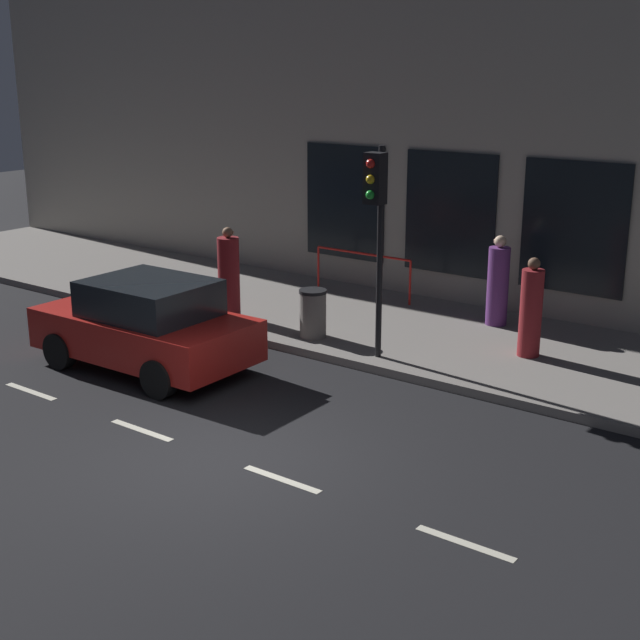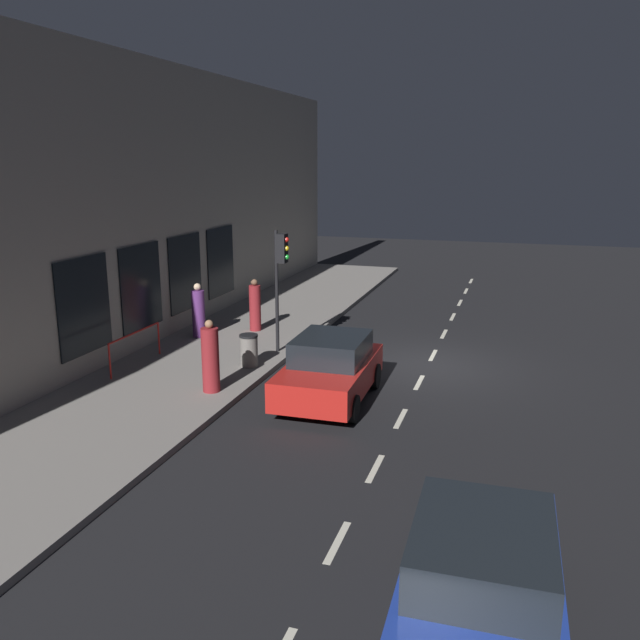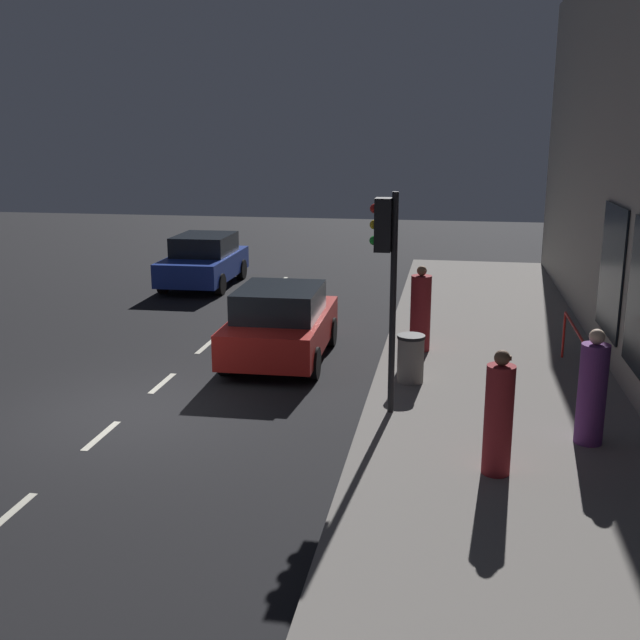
% 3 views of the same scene
% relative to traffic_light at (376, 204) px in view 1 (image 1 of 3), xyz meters
% --- Properties ---
extents(ground_plane, '(60.00, 60.00, 0.00)m').
position_rel_traffic_light_xyz_m(ground_plane, '(-4.32, -0.47, -2.83)').
color(ground_plane, black).
extents(sidewalk, '(4.50, 32.00, 0.15)m').
position_rel_traffic_light_xyz_m(sidewalk, '(1.93, -0.47, -2.75)').
color(sidewalk, gray).
rests_on(sidewalk, ground).
extents(building_facade, '(0.65, 32.00, 8.72)m').
position_rel_traffic_light_xyz_m(building_facade, '(4.47, -0.47, 1.52)').
color(building_facade, gray).
rests_on(building_facade, ground).
extents(lane_centre_line, '(0.12, 27.20, 0.01)m').
position_rel_traffic_light_xyz_m(lane_centre_line, '(-4.32, -1.47, -2.82)').
color(lane_centre_line, beige).
rests_on(lane_centre_line, ground).
extents(traffic_light, '(0.45, 0.32, 3.63)m').
position_rel_traffic_light_xyz_m(traffic_light, '(0.00, 0.00, 0.00)').
color(traffic_light, black).
rests_on(traffic_light, sidewalk).
extents(parked_car_1, '(2.03, 3.90, 1.58)m').
position_rel_traffic_light_xyz_m(parked_car_1, '(-2.42, 3.04, -2.04)').
color(parked_car_1, red).
rests_on(parked_car_1, ground).
extents(pedestrian_0, '(0.46, 0.46, 1.76)m').
position_rel_traffic_light_xyz_m(pedestrian_0, '(3.16, -0.77, -1.87)').
color(pedestrian_0, '#5B2D70').
rests_on(pedestrian_0, sidewalk).
extents(pedestrian_1, '(0.45, 0.45, 1.75)m').
position_rel_traffic_light_xyz_m(pedestrian_1, '(1.74, -2.08, -1.87)').
color(pedestrian_1, maroon).
rests_on(pedestrian_1, sidewalk).
extents(pedestrian_2, '(0.59, 0.59, 1.82)m').
position_rel_traffic_light_xyz_m(pedestrian_2, '(0.44, 3.75, -1.84)').
color(pedestrian_2, maroon).
rests_on(pedestrian_2, sidewalk).
extents(trash_bin, '(0.52, 0.52, 0.90)m').
position_rel_traffic_light_xyz_m(trash_bin, '(0.36, 1.60, -2.22)').
color(trash_bin, slate).
rests_on(trash_bin, sidewalk).
extents(red_railing, '(0.05, 2.45, 0.97)m').
position_rel_traffic_light_xyz_m(red_railing, '(3.37, 2.53, -1.94)').
color(red_railing, red).
rests_on(red_railing, sidewalk).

